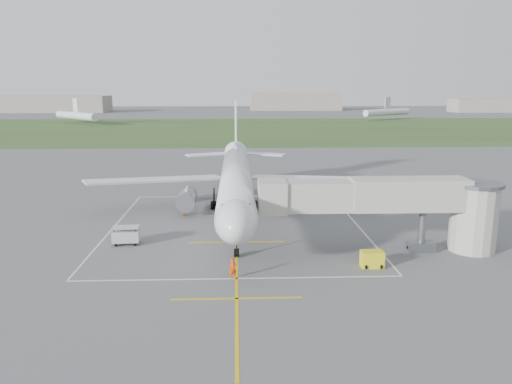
{
  "coord_description": "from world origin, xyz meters",
  "views": [
    {
      "loc": [
        0.05,
        -59.28,
        15.75
      ],
      "look_at": [
        2.26,
        -4.0,
        4.0
      ],
      "focal_mm": 35.0,
      "sensor_mm": 36.0,
      "label": 1
    }
  ],
  "objects_px": {
    "baggage_cart": "(126,235)",
    "jet_bridge": "(400,204)",
    "gpu_unit": "(372,259)",
    "airliner": "(236,181)",
    "ramp_worker_wing": "(184,209)",
    "ramp_worker_nose": "(233,269)"
  },
  "relations": [
    {
      "from": "baggage_cart",
      "to": "jet_bridge",
      "type": "bearing_deg",
      "value": -9.64
    },
    {
      "from": "gpu_unit",
      "to": "baggage_cart",
      "type": "bearing_deg",
      "value": 161.42
    },
    {
      "from": "ramp_worker_nose",
      "to": "ramp_worker_wing",
      "type": "distance_m",
      "value": 22.02
    },
    {
      "from": "baggage_cart",
      "to": "ramp_worker_wing",
      "type": "xyz_separation_m",
      "value": [
        4.65,
        11.43,
        -0.09
      ]
    },
    {
      "from": "airliner",
      "to": "ramp_worker_wing",
      "type": "relative_size",
      "value": 27.33
    },
    {
      "from": "jet_bridge",
      "to": "ramp_worker_nose",
      "type": "xyz_separation_m",
      "value": [
        -16.02,
        -6.44,
        -3.87
      ]
    },
    {
      "from": "ramp_worker_nose",
      "to": "ramp_worker_wing",
      "type": "relative_size",
      "value": 1.02
    },
    {
      "from": "gpu_unit",
      "to": "ramp_worker_nose",
      "type": "xyz_separation_m",
      "value": [
        -12.33,
        -2.24,
        0.16
      ]
    },
    {
      "from": "airliner",
      "to": "ramp_worker_wing",
      "type": "bearing_deg",
      "value": 176.29
    },
    {
      "from": "airliner",
      "to": "ramp_worker_nose",
      "type": "height_order",
      "value": "airliner"
    },
    {
      "from": "jet_bridge",
      "to": "ramp_worker_nose",
      "type": "bearing_deg",
      "value": -158.08
    },
    {
      "from": "jet_bridge",
      "to": "ramp_worker_wing",
      "type": "xyz_separation_m",
      "value": [
        -22.26,
        14.67,
        -3.89
      ]
    },
    {
      "from": "jet_bridge",
      "to": "gpu_unit",
      "type": "relative_size",
      "value": 11.96
    },
    {
      "from": "ramp_worker_wing",
      "to": "baggage_cart",
      "type": "bearing_deg",
      "value": 89.2
    },
    {
      "from": "jet_bridge",
      "to": "ramp_worker_nose",
      "type": "relative_size",
      "value": 13.35
    },
    {
      "from": "gpu_unit",
      "to": "ramp_worker_nose",
      "type": "relative_size",
      "value": 1.12
    },
    {
      "from": "gpu_unit",
      "to": "ramp_worker_wing",
      "type": "bearing_deg",
      "value": 133.73
    },
    {
      "from": "gpu_unit",
      "to": "ramp_worker_wing",
      "type": "height_order",
      "value": "ramp_worker_wing"
    },
    {
      "from": "airliner",
      "to": "ramp_worker_wing",
      "type": "xyz_separation_m",
      "value": [
        -6.54,
        0.42,
        -3.54
      ]
    },
    {
      "from": "gpu_unit",
      "to": "ramp_worker_wing",
      "type": "relative_size",
      "value": 1.14
    },
    {
      "from": "jet_bridge",
      "to": "baggage_cart",
      "type": "xyz_separation_m",
      "value": [
        -26.91,
        3.24,
        -3.8
      ]
    },
    {
      "from": "gpu_unit",
      "to": "ramp_worker_wing",
      "type": "distance_m",
      "value": 26.48
    }
  ]
}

